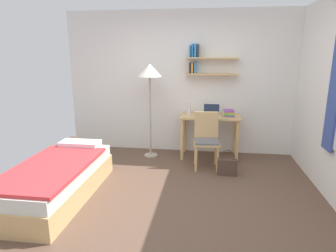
{
  "coord_description": "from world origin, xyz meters",
  "views": [
    {
      "loc": [
        0.44,
        -3.36,
        1.82
      ],
      "look_at": [
        -0.1,
        0.51,
        0.85
      ],
      "focal_mm": 30.91,
      "sensor_mm": 36.0,
      "label": 1
    }
  ],
  "objects_px": {
    "standing_lamp": "(150,75)",
    "water_bottle": "(189,109)",
    "bed": "(57,180)",
    "book_stack": "(229,113)",
    "laptop": "(211,112)",
    "handbag": "(227,166)",
    "desk": "(210,124)",
    "desk_chair": "(206,138)"
  },
  "relations": [
    {
      "from": "standing_lamp",
      "to": "laptop",
      "type": "bearing_deg",
      "value": 6.18
    },
    {
      "from": "laptop",
      "to": "water_bottle",
      "type": "height_order",
      "value": "water_bottle"
    },
    {
      "from": "bed",
      "to": "book_stack",
      "type": "height_order",
      "value": "book_stack"
    },
    {
      "from": "bed",
      "to": "book_stack",
      "type": "relative_size",
      "value": 8.19
    },
    {
      "from": "bed",
      "to": "standing_lamp",
      "type": "distance_m",
      "value": 2.3
    },
    {
      "from": "book_stack",
      "to": "standing_lamp",
      "type": "bearing_deg",
      "value": -175.82
    },
    {
      "from": "standing_lamp",
      "to": "water_bottle",
      "type": "relative_size",
      "value": 7.51
    },
    {
      "from": "standing_lamp",
      "to": "book_stack",
      "type": "distance_m",
      "value": 1.54
    },
    {
      "from": "bed",
      "to": "desk_chair",
      "type": "bearing_deg",
      "value": 34.89
    },
    {
      "from": "desk_chair",
      "to": "laptop",
      "type": "distance_m",
      "value": 0.6
    },
    {
      "from": "desk_chair",
      "to": "water_bottle",
      "type": "distance_m",
      "value": 0.69
    },
    {
      "from": "handbag",
      "to": "laptop",
      "type": "bearing_deg",
      "value": 107.92
    },
    {
      "from": "water_bottle",
      "to": "handbag",
      "type": "relative_size",
      "value": 0.55
    },
    {
      "from": "bed",
      "to": "standing_lamp",
      "type": "relative_size",
      "value": 1.13
    },
    {
      "from": "bed",
      "to": "desk",
      "type": "bearing_deg",
      "value": 42.9
    },
    {
      "from": "bed",
      "to": "standing_lamp",
      "type": "height_order",
      "value": "standing_lamp"
    },
    {
      "from": "standing_lamp",
      "to": "handbag",
      "type": "bearing_deg",
      "value": -27.02
    },
    {
      "from": "book_stack",
      "to": "water_bottle",
      "type": "bearing_deg",
      "value": -179.47
    },
    {
      "from": "standing_lamp",
      "to": "laptop",
      "type": "relative_size",
      "value": 5.42
    },
    {
      "from": "desk",
      "to": "standing_lamp",
      "type": "xyz_separation_m",
      "value": [
        -1.06,
        -0.11,
        0.86
      ]
    },
    {
      "from": "desk",
      "to": "handbag",
      "type": "xyz_separation_m",
      "value": [
        0.28,
        -0.79,
        -0.48
      ]
    },
    {
      "from": "desk_chair",
      "to": "laptop",
      "type": "xyz_separation_m",
      "value": [
        0.07,
        0.5,
        0.33
      ]
    },
    {
      "from": "desk",
      "to": "standing_lamp",
      "type": "height_order",
      "value": "standing_lamp"
    },
    {
      "from": "standing_lamp",
      "to": "book_stack",
      "type": "bearing_deg",
      "value": 4.18
    },
    {
      "from": "laptop",
      "to": "desk",
      "type": "bearing_deg",
      "value": -151.44
    },
    {
      "from": "water_bottle",
      "to": "laptop",
      "type": "bearing_deg",
      "value": 3.2
    },
    {
      "from": "laptop",
      "to": "book_stack",
      "type": "height_order",
      "value": "laptop"
    },
    {
      "from": "bed",
      "to": "laptop",
      "type": "height_order",
      "value": "laptop"
    },
    {
      "from": "handbag",
      "to": "bed",
      "type": "bearing_deg",
      "value": -155.28
    },
    {
      "from": "book_stack",
      "to": "bed",
      "type": "bearing_deg",
      "value": -141.55
    },
    {
      "from": "desk_chair",
      "to": "book_stack",
      "type": "xyz_separation_m",
      "value": [
        0.38,
        0.49,
        0.33
      ]
    },
    {
      "from": "book_stack",
      "to": "handbag",
      "type": "relative_size",
      "value": 0.57
    },
    {
      "from": "water_bottle",
      "to": "book_stack",
      "type": "relative_size",
      "value": 0.96
    },
    {
      "from": "bed",
      "to": "laptop",
      "type": "xyz_separation_m",
      "value": [
        1.98,
        1.83,
        0.58
      ]
    },
    {
      "from": "bed",
      "to": "desk_chair",
      "type": "relative_size",
      "value": 2.08
    },
    {
      "from": "desk_chair",
      "to": "book_stack",
      "type": "height_order",
      "value": "desk_chair"
    },
    {
      "from": "desk_chair",
      "to": "handbag",
      "type": "distance_m",
      "value": 0.57
    },
    {
      "from": "book_stack",
      "to": "handbag",
      "type": "bearing_deg",
      "value": -93.52
    },
    {
      "from": "bed",
      "to": "standing_lamp",
      "type": "xyz_separation_m",
      "value": [
        0.9,
        1.71,
        1.24
      ]
    },
    {
      "from": "laptop",
      "to": "handbag",
      "type": "relative_size",
      "value": 0.76
    },
    {
      "from": "desk",
      "to": "desk_chair",
      "type": "distance_m",
      "value": 0.51
    },
    {
      "from": "desk_chair",
      "to": "book_stack",
      "type": "relative_size",
      "value": 3.94
    }
  ]
}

